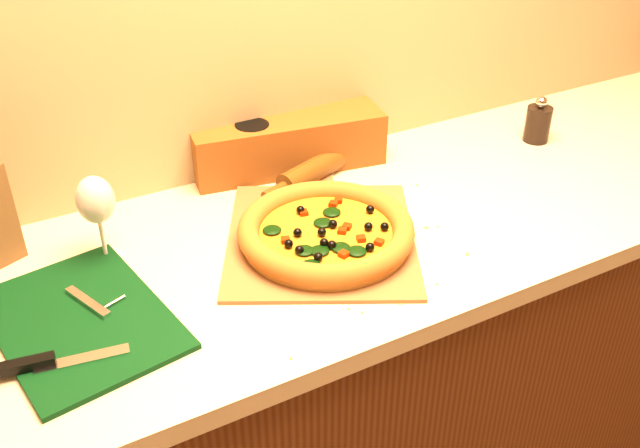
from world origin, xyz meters
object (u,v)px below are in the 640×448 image
at_px(rolling_pin, 325,164).
at_px(dark_jar, 253,149).
at_px(pizza_peel, 321,233).
at_px(pepper_grinder, 538,123).
at_px(wine_glass, 96,202).
at_px(pizza, 326,231).
at_px(cutting_board, 79,321).

distance_m(rolling_pin, dark_jar, 0.17).
relative_size(pizza_peel, rolling_pin, 1.56).
relative_size(pepper_grinder, dark_jar, 0.95).
relative_size(pizza_peel, wine_glass, 3.35).
xyz_separation_m(pizza, pepper_grinder, (0.70, 0.16, 0.02)).
bearing_deg(cutting_board, dark_jar, 26.86).
height_order(cutting_board, dark_jar, dark_jar).
bearing_deg(cutting_board, pizza, -7.80).
bearing_deg(wine_glass, pizza_peel, -17.88).
bearing_deg(cutting_board, pepper_grinder, -0.94).
bearing_deg(pizza_peel, dark_jar, 119.86).
bearing_deg(wine_glass, pepper_grinder, -0.48).
bearing_deg(wine_glass, rolling_pin, 9.65).
height_order(pizza, pepper_grinder, pepper_grinder).
distance_m(wine_glass, dark_jar, 0.44).
distance_m(pizza_peel, rolling_pin, 0.26).
xyz_separation_m(pizza_peel, cutting_board, (-0.49, -0.04, 0.00)).
height_order(cutting_board, wine_glass, wine_glass).
height_order(pizza, wine_glass, wine_glass).
bearing_deg(dark_jar, rolling_pin, -30.70).
distance_m(cutting_board, pepper_grinder, 1.20).
height_order(pepper_grinder, rolling_pin, pepper_grinder).
relative_size(cutting_board, dark_jar, 3.20).
relative_size(pepper_grinder, rolling_pin, 0.32).
bearing_deg(pepper_grinder, pizza, -167.45).
distance_m(pizza_peel, pizza, 0.04).
bearing_deg(wine_glass, cutting_board, -117.67).
distance_m(pizza, rolling_pin, 0.29).
height_order(pizza_peel, wine_glass, wine_glass).
relative_size(pizza, rolling_pin, 0.92).
height_order(rolling_pin, dark_jar, dark_jar).
distance_m(rolling_pin, wine_glass, 0.55).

